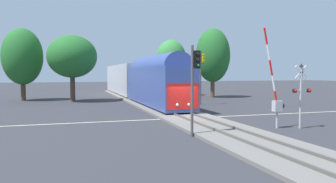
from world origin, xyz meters
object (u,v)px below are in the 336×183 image
(elm_centre_background, at_px, (171,58))
(oak_far_right, at_px, (213,55))
(commuter_train, at_px, (137,79))
(traffic_signal_far_side, at_px, (202,69))
(crossing_signal_mast, at_px, (301,89))
(traffic_signal_median, at_px, (195,76))
(pine_left_background, at_px, (22,57))
(oak_behind_train, at_px, (72,57))
(crossing_gate_near, at_px, (276,97))

(elm_centre_background, height_order, oak_far_right, oak_far_right)
(commuter_train, xyz_separation_m, traffic_signal_far_side, (5.43, -9.89, 1.28))
(crossing_signal_mast, height_order, elm_centre_background, elm_centre_background)
(commuter_train, relative_size, traffic_signal_far_side, 6.61)
(crossing_signal_mast, bearing_deg, traffic_signal_median, -177.01)
(traffic_signal_far_side, xyz_separation_m, pine_left_background, (-20.03, 12.01, 1.66))
(commuter_train, bearing_deg, pine_left_background, 171.75)
(crossing_signal_mast, height_order, oak_far_right, oak_far_right)
(pine_left_background, bearing_deg, oak_behind_train, -29.31)
(oak_behind_train, xyz_separation_m, oak_far_right, (19.78, 1.06, 0.53))
(pine_left_background, bearing_deg, traffic_signal_median, -66.56)
(traffic_signal_median, distance_m, oak_behind_train, 26.03)
(oak_behind_train, distance_m, elm_centre_background, 16.29)
(crossing_gate_near, xyz_separation_m, oak_far_right, (7.41, 25.26, 4.15))
(commuter_train, bearing_deg, crossing_gate_near, -81.27)
(oak_behind_train, height_order, pine_left_background, pine_left_background)
(traffic_signal_median, distance_m, pine_left_background, 31.28)
(crossing_gate_near, distance_m, traffic_signal_median, 6.35)
(traffic_signal_median, bearing_deg, oak_far_right, 62.74)
(crossing_gate_near, relative_size, traffic_signal_far_side, 1.07)
(crossing_gate_near, relative_size, oak_behind_train, 0.78)
(crossing_gate_near, distance_m, oak_far_right, 26.65)
(oak_behind_train, relative_size, elm_centre_background, 0.94)
(crossing_signal_mast, xyz_separation_m, oak_behind_train, (-13.82, 24.78, 3.08))
(traffic_signal_median, relative_size, oak_behind_train, 0.62)
(crossing_signal_mast, bearing_deg, traffic_signal_far_side, 89.80)
(crossing_signal_mast, height_order, pine_left_background, pine_left_background)
(oak_behind_train, height_order, oak_far_right, oak_far_right)
(crossing_gate_near, bearing_deg, traffic_signal_median, -170.98)
(elm_centre_background, relative_size, pine_left_background, 0.94)
(crossing_gate_near, bearing_deg, oak_behind_train, 117.08)
(traffic_signal_median, xyz_separation_m, traffic_signal_far_side, (7.61, 16.62, 0.60))
(elm_centre_background, relative_size, oak_far_right, 0.87)
(crossing_gate_near, height_order, crossing_signal_mast, crossing_gate_near)
(oak_far_right, bearing_deg, traffic_signal_median, -117.26)
(pine_left_background, bearing_deg, commuter_train, -8.25)
(oak_behind_train, bearing_deg, elm_centre_background, 22.64)
(traffic_signal_far_side, distance_m, oak_behind_train, 16.38)
(pine_left_background, bearing_deg, crossing_signal_mast, -54.72)
(crossing_gate_near, bearing_deg, pine_left_background, 123.81)
(oak_behind_train, relative_size, pine_left_background, 0.89)
(oak_far_right, xyz_separation_m, pine_left_background, (-25.93, 2.39, -0.46))
(elm_centre_background, bearing_deg, oak_behind_train, -157.36)
(commuter_train, bearing_deg, traffic_signal_median, -94.71)
(crossing_signal_mast, relative_size, oak_behind_train, 0.51)
(traffic_signal_median, bearing_deg, elm_centre_background, 74.42)
(crossing_signal_mast, relative_size, elm_centre_background, 0.48)
(elm_centre_background, bearing_deg, crossing_gate_near, -94.99)
(commuter_train, distance_m, oak_behind_train, 9.02)
(oak_far_right, bearing_deg, pine_left_background, 174.73)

